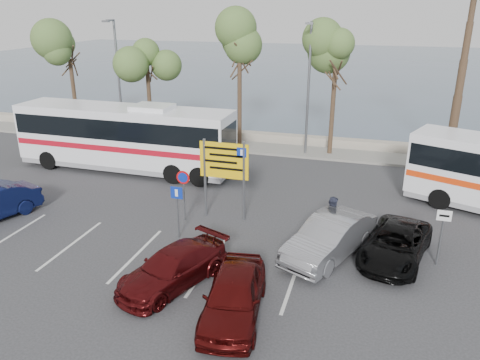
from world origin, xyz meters
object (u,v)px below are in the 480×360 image
(car_maroon, at_px, (173,268))
(car_silver_b, at_px, (330,237))
(direction_sign, at_px, (224,167))
(coach_bus_left, at_px, (125,140))
(car_red, at_px, (234,295))
(pedestrian_far, at_px, (332,217))
(street_lamp_right, at_px, (308,83))
(suv_black, at_px, (396,244))
(street_lamp_left, at_px, (118,74))

(car_maroon, distance_m, car_silver_b, 6.00)
(direction_sign, distance_m, coach_bus_left, 8.82)
(car_red, height_order, pedestrian_far, pedestrian_far)
(street_lamp_right, distance_m, suv_black, 13.72)
(coach_bus_left, bearing_deg, street_lamp_right, 31.05)
(coach_bus_left, xyz_separation_m, suv_black, (14.80, -6.30, -1.20))
(suv_black, bearing_deg, coach_bus_left, 170.34)
(street_lamp_left, xyz_separation_m, coach_bus_left, (3.50, -5.72, -2.78))
(direction_sign, distance_m, car_red, 7.35)
(street_lamp_left, relative_size, car_maroon, 1.85)
(car_maroon, bearing_deg, street_lamp_left, 146.75)
(street_lamp_right, relative_size, car_red, 1.89)
(coach_bus_left, bearing_deg, car_red, -48.49)
(street_lamp_right, bearing_deg, car_maroon, -97.15)
(car_red, relative_size, suv_black, 0.95)
(direction_sign, distance_m, suv_black, 7.71)
(suv_black, distance_m, pedestrian_far, 2.77)
(car_red, bearing_deg, coach_bus_left, 123.91)
(pedestrian_far, bearing_deg, car_silver_b, 167.19)
(street_lamp_left, bearing_deg, street_lamp_right, 0.00)
(street_lamp_left, bearing_deg, suv_black, -33.30)
(car_maroon, bearing_deg, direction_sign, 112.10)
(street_lamp_right, bearing_deg, street_lamp_left, 180.00)
(pedestrian_far, bearing_deg, street_lamp_right, -0.89)
(car_silver_b, bearing_deg, car_red, -93.98)
(car_maroon, xyz_separation_m, car_red, (2.50, -1.07, 0.09))
(car_red, height_order, car_silver_b, car_silver_b)
(street_lamp_right, relative_size, car_silver_b, 1.70)
(car_maroon, bearing_deg, pedestrian_far, 68.99)
(street_lamp_right, xyz_separation_m, suv_black, (5.30, -12.02, -3.98))
(suv_black, bearing_deg, street_lamp_left, 160.10)
(coach_bus_left, xyz_separation_m, car_red, (10.00, -11.30, -1.10))
(street_lamp_left, relative_size, car_red, 1.89)
(street_lamp_right, xyz_separation_m, coach_bus_left, (-9.50, -5.72, -2.78))
(car_red, distance_m, pedestrian_far, 6.64)
(direction_sign, bearing_deg, street_lamp_left, 136.83)
(street_lamp_left, height_order, car_maroon, street_lamp_left)
(coach_bus_left, xyz_separation_m, car_maroon, (7.50, -10.23, -1.19))
(car_maroon, bearing_deg, suv_black, 50.42)
(coach_bus_left, height_order, car_maroon, coach_bus_left)
(street_lamp_left, distance_m, car_silver_b, 20.57)
(car_maroon, relative_size, car_red, 1.02)
(street_lamp_right, height_order, car_maroon, street_lamp_right)
(direction_sign, bearing_deg, suv_black, -13.10)
(direction_sign, xyz_separation_m, car_red, (2.50, -6.70, -1.71))
(street_lamp_left, relative_size, pedestrian_far, 4.57)
(coach_bus_left, distance_m, car_red, 15.13)
(car_silver_b, bearing_deg, street_lamp_right, 126.98)
(street_lamp_right, bearing_deg, suv_black, -66.20)
(street_lamp_right, distance_m, coach_bus_left, 11.43)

